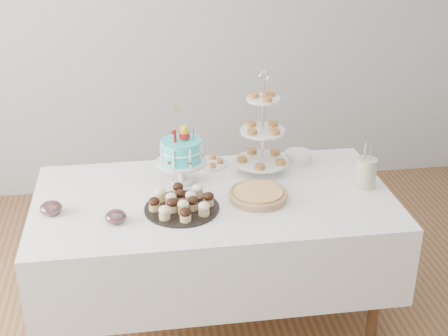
{
  "coord_description": "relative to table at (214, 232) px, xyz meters",
  "views": [
    {
      "loc": [
        -0.38,
        -2.64,
        2.33
      ],
      "look_at": [
        0.06,
        0.3,
        0.93
      ],
      "focal_mm": 50.0,
      "sensor_mm": 36.0,
      "label": 1
    }
  ],
  "objects": [
    {
      "name": "walls",
      "position": [
        0.0,
        -0.3,
        0.81
      ],
      "size": [
        5.04,
        4.04,
        2.7
      ],
      "color": "#A2A6A8",
      "rests_on": "floor"
    },
    {
      "name": "table",
      "position": [
        0.0,
        0.0,
        0.0
      ],
      "size": [
        1.92,
        1.02,
        0.77
      ],
      "color": "silver",
      "rests_on": "floor"
    },
    {
      "name": "birthday_cake",
      "position": [
        -0.15,
        0.19,
        0.35
      ],
      "size": [
        0.28,
        0.28,
        0.43
      ],
      "rotation": [
        0.0,
        0.0,
        0.34
      ],
      "color": "white",
      "rests_on": "table"
    },
    {
      "name": "cupcake_tray",
      "position": [
        -0.18,
        -0.13,
        0.27
      ],
      "size": [
        0.39,
        0.39,
        0.09
      ],
      "color": "black",
      "rests_on": "table"
    },
    {
      "name": "pie",
      "position": [
        0.23,
        -0.08,
        0.26
      ],
      "size": [
        0.32,
        0.32,
        0.05
      ],
      "color": "#A38058",
      "rests_on": "table"
    },
    {
      "name": "tiered_stand",
      "position": [
        0.31,
        0.26,
        0.48
      ],
      "size": [
        0.31,
        0.31,
        0.6
      ],
      "color": "silver",
      "rests_on": "table"
    },
    {
      "name": "plate_stack",
      "position": [
        0.56,
        0.36,
        0.26
      ],
      "size": [
        0.16,
        0.16,
        0.06
      ],
      "color": "white",
      "rests_on": "table"
    },
    {
      "name": "pastry_plate",
      "position": [
        0.03,
        0.4,
        0.24
      ],
      "size": [
        0.22,
        0.22,
        0.03
      ],
      "color": "white",
      "rests_on": "table"
    },
    {
      "name": "jam_bowl_a",
      "position": [
        -0.52,
        -0.21,
        0.26
      ],
      "size": [
        0.11,
        0.11,
        0.06
      ],
      "color": "silver",
      "rests_on": "table"
    },
    {
      "name": "jam_bowl_b",
      "position": [
        -0.84,
        -0.07,
        0.26
      ],
      "size": [
        0.12,
        0.12,
        0.07
      ],
      "color": "silver",
      "rests_on": "table"
    },
    {
      "name": "utensil_pitcher",
      "position": [
        0.84,
        -0.01,
        0.32
      ],
      "size": [
        0.12,
        0.11,
        0.25
      ],
      "rotation": [
        0.0,
        0.0,
        0.2
      ],
      "color": "beige",
      "rests_on": "table"
    }
  ]
}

